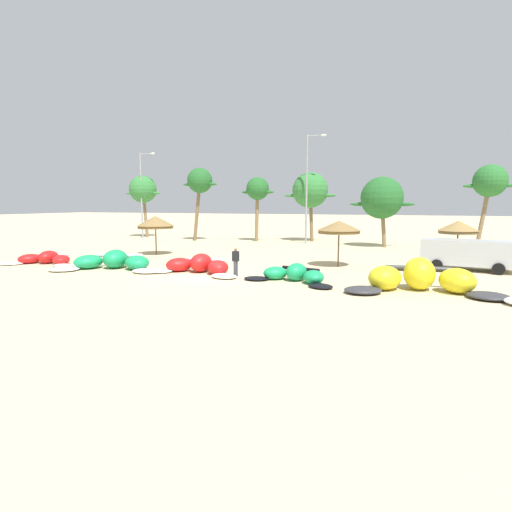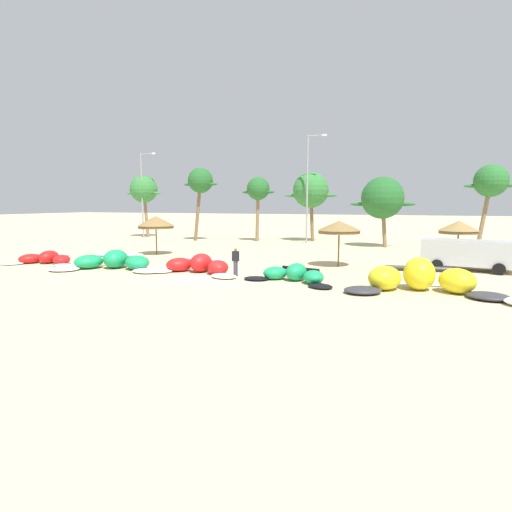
% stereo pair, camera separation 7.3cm
% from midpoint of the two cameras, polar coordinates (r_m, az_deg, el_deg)
% --- Properties ---
extents(ground_plane, '(260.00, 260.00, 0.00)m').
position_cam_midpoint_polar(ground_plane, '(22.97, -6.90, -2.83)').
color(ground_plane, beige).
extents(kite_far_left, '(5.70, 3.01, 0.87)m').
position_cam_midpoint_polar(kite_far_left, '(30.88, -27.35, -0.37)').
color(kite_far_left, white).
rests_on(kite_far_left, ground).
extents(kite_left, '(7.14, 4.22, 1.17)m').
position_cam_midpoint_polar(kite_left, '(26.81, -19.42, -0.77)').
color(kite_left, white).
rests_on(kite_left, ground).
extents(kite_left_of_center, '(6.22, 3.02, 1.10)m').
position_cam_midpoint_polar(kite_left_of_center, '(24.14, -8.14, -1.34)').
color(kite_left_of_center, white).
rests_on(kite_left_of_center, ground).
extents(kite_center, '(5.15, 3.02, 0.93)m').
position_cam_midpoint_polar(kite_center, '(21.36, 5.23, -2.61)').
color(kite_center, black).
rests_on(kite_center, ground).
extents(kite_right_of_center, '(7.19, 3.69, 1.54)m').
position_cam_midpoint_polar(kite_right_of_center, '(20.31, 21.84, -2.97)').
color(kite_right_of_center, '#333338').
rests_on(kite_right_of_center, ground).
extents(beach_umbrella_near_van, '(2.89, 2.89, 3.07)m').
position_cam_midpoint_polar(beach_umbrella_near_van, '(33.18, -13.91, 4.61)').
color(beach_umbrella_near_van, brown).
rests_on(beach_umbrella_near_van, ground).
extents(beach_umbrella_middle, '(2.76, 2.76, 2.95)m').
position_cam_midpoint_polar(beach_umbrella_middle, '(26.59, 11.42, 3.98)').
color(beach_umbrella_middle, brown).
rests_on(beach_umbrella_middle, ground).
extents(beach_umbrella_near_palms, '(2.57, 2.57, 2.91)m').
position_cam_midpoint_polar(beach_umbrella_near_palms, '(30.30, 26.31, 3.63)').
color(beach_umbrella_near_palms, brown).
rests_on(beach_umbrella_near_palms, ground).
extents(parked_van, '(5.44, 2.78, 1.84)m').
position_cam_midpoint_polar(parked_van, '(27.85, 27.12, 0.46)').
color(parked_van, '#B2B7BC').
rests_on(parked_van, ground).
extents(person_near_kites, '(0.36, 0.24, 1.62)m').
position_cam_midpoint_polar(person_near_kites, '(22.74, -2.95, -0.80)').
color(person_near_kites, '#383842').
rests_on(person_near_kites, ground).
extents(palm_leftmost, '(4.90, 3.27, 7.38)m').
position_cam_midpoint_polar(palm_leftmost, '(51.35, -15.52, 8.89)').
color(palm_leftmost, '#7F6647').
rests_on(palm_leftmost, ground).
extents(palm_left, '(4.04, 2.69, 7.83)m').
position_cam_midpoint_polar(palm_left, '(44.87, -7.90, 10.21)').
color(palm_left, brown).
rests_on(palm_left, ground).
extents(palm_left_of_gap, '(3.62, 2.41, 6.81)m').
position_cam_midpoint_polar(palm_left_of_gap, '(43.76, 0.17, 9.19)').
color(palm_left_of_gap, '#7F6647').
rests_on(palm_left_of_gap, ground).
extents(palm_center_left, '(5.66, 3.77, 7.33)m').
position_cam_midpoint_polar(palm_center_left, '(44.20, 7.52, 9.03)').
color(palm_center_left, brown).
rests_on(palm_center_left, ground).
extents(palm_center_right, '(5.79, 3.86, 6.48)m').
position_cam_midpoint_polar(palm_center_right, '(39.65, 17.09, 7.71)').
color(palm_center_right, '#7F6647').
rests_on(palm_center_right, ground).
extents(palm_right_of_gap, '(4.26, 2.84, 7.42)m').
position_cam_midpoint_polar(palm_right_of_gap, '(41.61, 29.78, 8.94)').
color(palm_right_of_gap, '#7F6647').
rests_on(palm_right_of_gap, ground).
extents(lamppost_west, '(2.11, 0.24, 9.86)m').
position_cam_midpoint_polar(lamppost_west, '(50.10, -15.60, 8.76)').
color(lamppost_west, gray).
rests_on(lamppost_west, ground).
extents(lamppost_west_center, '(1.99, 0.24, 10.79)m').
position_cam_midpoint_polar(lamppost_west_center, '(41.82, 7.22, 9.93)').
color(lamppost_west_center, gray).
rests_on(lamppost_west_center, ground).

